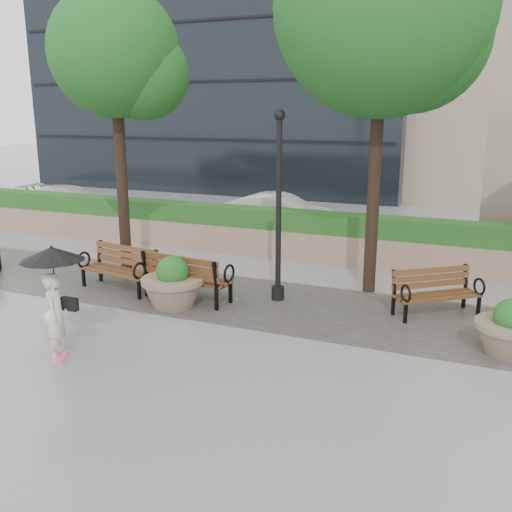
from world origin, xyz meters
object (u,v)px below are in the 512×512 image
at_px(car_right, 280,213).
at_px(pedestrian, 55,292).
at_px(car_left, 70,201).
at_px(bench_3, 436,302).
at_px(planter_right, 510,333).
at_px(bench_1, 119,277).
at_px(planter_left, 173,287).
at_px(lamppost, 279,219).
at_px(bench_2, 187,286).

bearing_deg(car_right, pedestrian, -176.80).
bearing_deg(car_left, bench_3, -116.12).
bearing_deg(pedestrian, bench_3, -73.20).
height_order(planter_right, car_right, car_right).
bearing_deg(bench_1, pedestrian, -59.17).
xyz_separation_m(planter_right, car_right, (-7.24, 8.04, 0.26)).
height_order(planter_right, pedestrian, pedestrian).
bearing_deg(car_left, planter_left, -133.12).
distance_m(bench_1, pedestrian, 3.87).
height_order(planter_left, pedestrian, pedestrian).
relative_size(car_right, pedestrian, 2.05).
height_order(lamppost, pedestrian, lamppost).
relative_size(bench_2, bench_3, 1.14).
bearing_deg(lamppost, bench_3, 5.62).
xyz_separation_m(bench_3, lamppost, (-3.33, -0.33, 1.53)).
distance_m(lamppost, car_right, 7.40).
bearing_deg(lamppost, car_right, 110.36).
distance_m(planter_right, lamppost, 5.05).
relative_size(bench_1, lamppost, 0.48).
distance_m(planter_right, car_right, 10.82).
distance_m(lamppost, car_left, 12.91).
xyz_separation_m(bench_1, bench_2, (1.83, -0.01, 0.01)).
bearing_deg(lamppost, planter_right, -14.17).
relative_size(bench_1, planter_left, 1.49).
bearing_deg(bench_1, bench_2, 9.38).
bearing_deg(planter_left, car_right, 94.65).
bearing_deg(car_right, planter_right, -136.00).
xyz_separation_m(bench_1, car_left, (-7.51, 7.15, 0.30)).
xyz_separation_m(bench_2, car_left, (-9.34, 7.17, 0.29)).
xyz_separation_m(bench_2, bench_3, (5.16, 1.13, -0.03)).
bearing_deg(bench_2, bench_1, 6.21).
bearing_deg(bench_2, bench_3, -161.03).
xyz_separation_m(planter_left, lamppost, (1.88, 1.33, 1.37)).
distance_m(car_left, pedestrian, 13.89).
height_order(planter_left, car_right, car_right).
bearing_deg(car_right, bench_2, -172.69).
height_order(planter_right, lamppost, lamppost).
xyz_separation_m(bench_1, lamppost, (3.66, 0.79, 1.51)).
distance_m(planter_left, car_right, 8.20).
distance_m(lamppost, pedestrian, 4.93).
xyz_separation_m(bench_3, car_right, (-5.87, 6.52, 0.37)).
distance_m(bench_2, planter_left, 0.54).
distance_m(bench_3, planter_right, 2.04).
bearing_deg(car_left, lamppost, -123.19).
height_order(bench_1, lamppost, lamppost).
bearing_deg(lamppost, planter_left, -144.78).
height_order(planter_left, planter_right, planter_left).
height_order(car_left, car_right, car_right).
relative_size(bench_3, car_left, 0.43).
relative_size(planter_right, pedestrian, 0.62).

